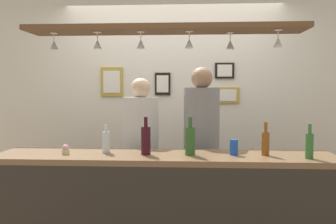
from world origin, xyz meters
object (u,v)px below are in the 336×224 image
(picture_frame_crest, at_px, (163,84))
(bottle_champagne_green, at_px, (190,140))
(person_left_white_patterned_shirt, at_px, (141,145))
(bottle_wine_dark_red, at_px, (146,140))
(picture_frame_caricature, at_px, (112,82))
(cupcake, at_px, (66,150))
(bottle_soda_clear, at_px, (106,141))
(picture_frame_lower_pair, at_px, (226,95))
(bottle_beer_amber_tall, at_px, (265,143))
(bottle_beer_green_import, at_px, (309,145))
(person_right_grey_shirt, at_px, (202,139))
(picture_frame_upper_small, at_px, (225,71))
(drink_can, at_px, (234,147))

(picture_frame_crest, bearing_deg, bottle_champagne_green, -77.07)
(person_left_white_patterned_shirt, height_order, bottle_wine_dark_red, person_left_white_patterned_shirt)
(person_left_white_patterned_shirt, height_order, picture_frame_caricature, picture_frame_caricature)
(cupcake, bearing_deg, bottle_soda_clear, 16.59)
(picture_frame_crest, bearing_deg, person_left_white_patterned_shirt, -100.60)
(person_left_white_patterned_shirt, distance_m, picture_frame_crest, 1.01)
(picture_frame_lower_pair, bearing_deg, bottle_champagne_green, -106.17)
(picture_frame_lower_pair, distance_m, picture_frame_caricature, 1.35)
(bottle_champagne_green, height_order, bottle_soda_clear, bottle_champagne_green)
(cupcake, relative_size, picture_frame_lower_pair, 0.26)
(bottle_beer_amber_tall, xyz_separation_m, cupcake, (-1.58, -0.05, -0.06))
(bottle_beer_green_import, bearing_deg, bottle_soda_clear, 174.21)
(bottle_champagne_green, xyz_separation_m, picture_frame_lower_pair, (0.41, 1.42, 0.33))
(person_left_white_patterned_shirt, distance_m, bottle_beer_green_import, 1.55)
(person_right_grey_shirt, distance_m, bottle_champagne_green, 0.64)
(person_left_white_patterned_shirt, relative_size, bottle_beer_amber_tall, 6.27)
(bottle_beer_green_import, bearing_deg, bottle_champagne_green, 173.89)
(bottle_soda_clear, height_order, picture_frame_lower_pair, picture_frame_lower_pair)
(bottle_beer_green_import, relative_size, picture_frame_upper_small, 1.18)
(bottle_wine_dark_red, bearing_deg, bottle_soda_clear, 168.89)
(picture_frame_upper_small, bearing_deg, bottle_beer_green_import, -71.81)
(drink_can, xyz_separation_m, picture_frame_caricature, (-1.27, 1.40, 0.54))
(person_left_white_patterned_shirt, relative_size, picture_frame_upper_small, 7.41)
(cupcake, bearing_deg, bottle_beer_amber_tall, 1.86)
(person_right_grey_shirt, height_order, bottle_wine_dark_red, person_right_grey_shirt)
(person_left_white_patterned_shirt, xyz_separation_m, bottle_champagne_green, (0.47, -0.63, 0.14))
(bottle_beer_amber_tall, height_order, picture_frame_crest, picture_frame_crest)
(person_left_white_patterned_shirt, xyz_separation_m, picture_frame_crest, (0.15, 0.79, 0.60))
(bottle_wine_dark_red, xyz_separation_m, drink_can, (0.69, 0.02, -0.06))
(bottle_beer_amber_tall, bearing_deg, bottle_wine_dark_red, -178.45)
(bottle_wine_dark_red, distance_m, picture_frame_crest, 1.50)
(cupcake, height_order, picture_frame_caricature, picture_frame_caricature)
(cupcake, bearing_deg, bottle_wine_dark_red, 2.30)
(bottle_wine_dark_red, distance_m, picture_frame_lower_pair, 1.65)
(bottle_beer_amber_tall, height_order, picture_frame_upper_small, picture_frame_upper_small)
(cupcake, bearing_deg, bottle_beer_green_import, -2.07)
(bottle_wine_dark_red, xyz_separation_m, picture_frame_lower_pair, (0.76, 1.42, 0.33))
(picture_frame_caricature, bearing_deg, person_left_white_patterned_shirt, -60.37)
(bottle_wine_dark_red, bearing_deg, bottle_beer_green_import, -4.33)
(bottle_wine_dark_red, height_order, bottle_soda_clear, bottle_wine_dark_red)
(drink_can, height_order, picture_frame_upper_small, picture_frame_upper_small)
(picture_frame_upper_small, distance_m, picture_frame_caricature, 1.32)
(drink_can, height_order, cupcake, drink_can)
(bottle_beer_amber_tall, bearing_deg, cupcake, -178.14)
(picture_frame_crest, bearing_deg, bottle_beer_amber_tall, -56.79)
(person_right_grey_shirt, height_order, picture_frame_upper_small, picture_frame_upper_small)
(picture_frame_caricature, bearing_deg, person_right_grey_shirt, -37.52)
(person_left_white_patterned_shirt, relative_size, picture_frame_caricature, 4.80)
(bottle_soda_clear, height_order, drink_can, bottle_soda_clear)
(drink_can, xyz_separation_m, picture_frame_crest, (-0.67, 1.40, 0.52))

